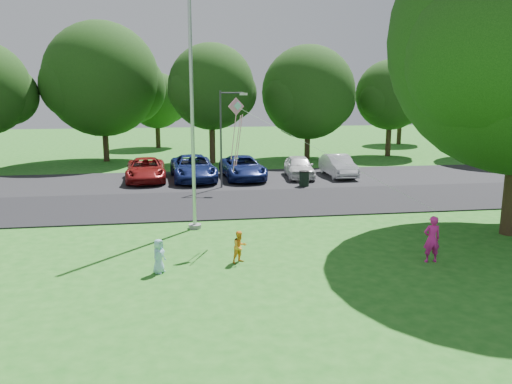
{
  "coord_description": "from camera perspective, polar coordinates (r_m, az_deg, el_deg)",
  "views": [
    {
      "loc": [
        -4.01,
        -14.25,
        5.38
      ],
      "look_at": [
        -1.2,
        4.0,
        1.6
      ],
      "focal_mm": 35.0,
      "sensor_mm": 36.0,
      "label": 1
    }
  ],
  "objects": [
    {
      "name": "kite",
      "position": [
        17.46,
        -1.72,
        8.1
      ],
      "size": [
        6.12,
        3.53,
        3.42
      ],
      "rotation": [
        0.0,
        0.0,
        0.33
      ],
      "color": "pink",
      "rests_on": "ground"
    },
    {
      "name": "child_yellow",
      "position": [
        15.88,
        -1.87,
        -6.27
      ],
      "size": [
        0.63,
        0.59,
        1.04
      ],
      "primitive_type": "imported",
      "rotation": [
        0.0,
        0.0,
        0.51
      ],
      "color": "#FFA028",
      "rests_on": "ground"
    },
    {
      "name": "trash_can",
      "position": [
        28.23,
        5.53,
        1.49
      ],
      "size": [
        0.58,
        0.58,
        0.92
      ],
      "rotation": [
        0.0,
        0.0,
        0.18
      ],
      "color": "black",
      "rests_on": "ground"
    },
    {
      "name": "street_lamp",
      "position": [
        27.41,
        -3.6,
        7.04
      ],
      "size": [
        1.5,
        0.44,
        5.37
      ],
      "rotation": [
        0.0,
        0.0,
        -0.2
      ],
      "color": "#3F3F44",
      "rests_on": "ground"
    },
    {
      "name": "flagpole",
      "position": [
        19.3,
        -7.29,
        7.87
      ],
      "size": [
        0.5,
        0.5,
        10.0
      ],
      "color": "#B7BABF",
      "rests_on": "ground"
    },
    {
      "name": "parked_cars",
      "position": [
        30.35,
        -3.47,
        2.79
      ],
      "size": [
        13.8,
        5.53,
        1.49
      ],
      "color": "maroon",
      "rests_on": "ground"
    },
    {
      "name": "ground",
      "position": [
        15.76,
        6.61,
        -8.48
      ],
      "size": [
        120.0,
        120.0,
        0.0
      ],
      "primitive_type": "plane",
      "color": "#21691B",
      "rests_on": "ground"
    },
    {
      "name": "tree_row",
      "position": [
        38.89,
        -0.49,
        12.06
      ],
      "size": [
        64.35,
        11.94,
        10.88
      ],
      "color": "#332316",
      "rests_on": "ground"
    },
    {
      "name": "woman",
      "position": [
        16.79,
        19.45,
        -5.1
      ],
      "size": [
        0.57,
        0.38,
        1.51
      ],
      "primitive_type": "imported",
      "rotation": [
        0.0,
        0.0,
        3.1
      ],
      "color": "#E21E96",
      "rests_on": "ground"
    },
    {
      "name": "child_blue",
      "position": [
        15.27,
        -11.05,
        -7.2
      ],
      "size": [
        0.54,
        0.61,
        1.05
      ],
      "primitive_type": "imported",
      "rotation": [
        0.0,
        0.0,
        1.05
      ],
      "color": "#99CAEB",
      "rests_on": "ground"
    },
    {
      "name": "parking_strip",
      "position": [
        30.5,
        -1.06,
        1.47
      ],
      "size": [
        42.0,
        7.0,
        0.06
      ],
      "primitive_type": "cube",
      "color": "black",
      "rests_on": "ground"
    },
    {
      "name": "park_road",
      "position": [
        24.2,
        1.01,
        -1.21
      ],
      "size": [
        60.0,
        6.0,
        0.06
      ],
      "primitive_type": "cube",
      "color": "black",
      "rests_on": "ground"
    },
    {
      "name": "horizon_trees",
      "position": [
        48.81,
        0.78,
        10.31
      ],
      "size": [
        77.46,
        7.2,
        7.02
      ],
      "color": "#332316",
      "rests_on": "ground"
    }
  ]
}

